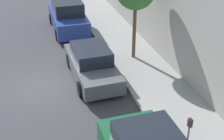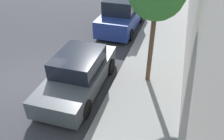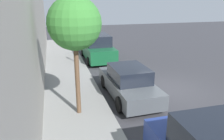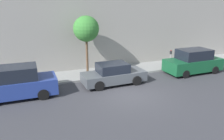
{
  "view_description": "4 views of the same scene",
  "coord_description": "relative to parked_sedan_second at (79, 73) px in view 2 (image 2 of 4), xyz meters",
  "views": [
    {
      "loc": [
        -0.56,
        -12.43,
        7.57
      ],
      "look_at": [
        2.86,
        -1.1,
        1.0
      ],
      "focal_mm": 50.0,
      "sensor_mm": 36.0,
      "label": 1
    },
    {
      "loc": [
        5.62,
        -6.07,
        5.54
      ],
      "look_at": [
        3.57,
        0.43,
        1.0
      ],
      "focal_mm": 35.0,
      "sensor_mm": 36.0,
      "label": 2
    },
    {
      "loc": [
        5.62,
        9.47,
        4.56
      ],
      "look_at": [
        2.73,
        -1.05,
        1.0
      ],
      "focal_mm": 35.0,
      "sensor_mm": 36.0,
      "label": 3
    },
    {
      "loc": [
        -11.42,
        5.8,
        5.56
      ],
      "look_at": [
        2.44,
        0.29,
        1.0
      ],
      "focal_mm": 35.0,
      "sensor_mm": 36.0,
      "label": 4
    }
  ],
  "objects": [
    {
      "name": "ground_plane",
      "position": [
        -2.27,
        -0.24,
        -0.72
      ],
      "size": [
        60.0,
        60.0,
        0.0
      ],
      "primitive_type": "plane",
      "color": "#38383D"
    },
    {
      "name": "sidewalk",
      "position": [
        2.59,
        -0.24,
        -0.65
      ],
      "size": [
        2.72,
        32.0,
        0.15
      ],
      "color": "gray",
      "rests_on": "ground_plane"
    },
    {
      "name": "parked_suv_third",
      "position": [
        -0.02,
        6.41,
        0.21
      ],
      "size": [
        2.08,
        4.82,
        1.98
      ],
      "color": "navy",
      "rests_on": "ground_plane"
    },
    {
      "name": "parked_sedan_second",
      "position": [
        0.0,
        0.0,
        0.0
      ],
      "size": [
        1.92,
        4.54,
        1.54
      ],
      "color": "#4C5156",
      "rests_on": "ground_plane"
    }
  ]
}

